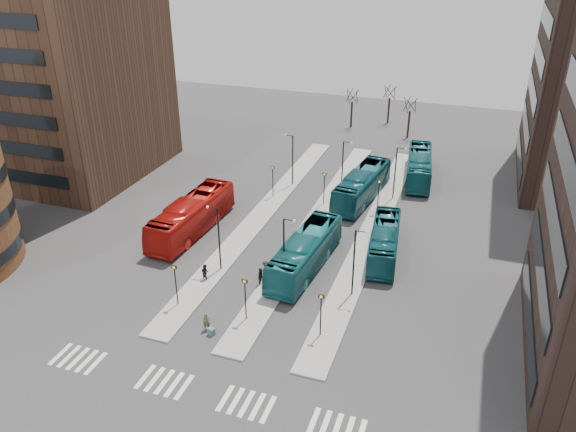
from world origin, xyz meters
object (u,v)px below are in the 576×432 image
(traveller, at_px, (207,322))
(commuter_a, at_px, (205,272))
(red_bus, at_px, (192,215))
(teal_bus_a, at_px, (305,252))
(teal_bus_b, at_px, (362,185))
(teal_bus_d, at_px, (419,166))
(commuter_c, at_px, (266,270))
(commuter_b, at_px, (260,277))
(suitcase, at_px, (211,331))
(teal_bus_c, at_px, (384,241))

(traveller, distance_m, commuter_a, 6.92)
(commuter_a, bearing_deg, red_bus, -39.71)
(teal_bus_a, distance_m, commuter_a, 8.99)
(teal_bus_b, relative_size, traveller, 8.15)
(red_bus, height_order, teal_bus_a, red_bus)
(red_bus, distance_m, teal_bus_d, 28.93)
(teal_bus_b, xyz_separation_m, commuter_c, (-4.35, -18.71, -0.87))
(teal_bus_a, distance_m, teal_bus_b, 16.13)
(traveller, bearing_deg, teal_bus_b, 48.03)
(teal_bus_a, xyz_separation_m, commuter_b, (-2.80, -3.81, -0.83))
(red_bus, height_order, commuter_c, red_bus)
(suitcase, xyz_separation_m, red_bus, (-8.99, 14.15, 1.50))
(red_bus, distance_m, traveller, 16.13)
(red_bus, bearing_deg, suitcase, -54.78)
(teal_bus_b, bearing_deg, traveller, -95.39)
(red_bus, relative_size, traveller, 8.54)
(traveller, xyz_separation_m, commuter_b, (1.61, 7.01, 0.08))
(commuter_b, bearing_deg, commuter_c, -3.81)
(commuter_a, xyz_separation_m, commuter_b, (4.82, 0.88, 0.05))
(teal_bus_b, bearing_deg, teal_bus_d, 63.84)
(suitcase, relative_size, teal_bus_c, 0.06)
(red_bus, height_order, traveller, red_bus)
(red_bus, distance_m, commuter_b, 12.10)
(suitcase, distance_m, commuter_b, 7.52)
(traveller, distance_m, commuter_c, 8.32)
(suitcase, relative_size, red_bus, 0.05)
(suitcase, height_order, commuter_a, commuter_a)
(suitcase, bearing_deg, teal_bus_d, 90.46)
(teal_bus_d, relative_size, commuter_c, 6.98)
(suitcase, distance_m, traveller, 0.85)
(traveller, xyz_separation_m, commuter_a, (-3.21, 6.13, 0.03))
(traveller, bearing_deg, teal_bus_c, 26.11)
(teal_bus_a, distance_m, commuter_b, 4.80)
(teal_bus_a, bearing_deg, commuter_b, -121.70)
(teal_bus_d, height_order, commuter_c, teal_bus_d)
(teal_bus_c, relative_size, traveller, 6.91)
(red_bus, relative_size, commuter_b, 7.70)
(teal_bus_a, distance_m, traveller, 11.72)
(commuter_b, bearing_deg, teal_bus_d, -21.46)
(suitcase, distance_m, red_bus, 16.83)
(suitcase, distance_m, teal_bus_a, 11.95)
(teal_bus_d, xyz_separation_m, commuter_b, (-9.67, -27.91, -0.80))
(suitcase, bearing_deg, commuter_a, 137.35)
(teal_bus_a, xyz_separation_m, teal_bus_c, (6.23, 4.68, -0.22))
(traveller, height_order, commuter_b, commuter_b)
(suitcase, height_order, commuter_b, commuter_b)
(teal_bus_b, relative_size, commuter_a, 7.86)
(traveller, bearing_deg, commuter_b, 47.65)
(traveller, bearing_deg, red_bus, 92.08)
(teal_bus_d, relative_size, traveller, 7.80)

